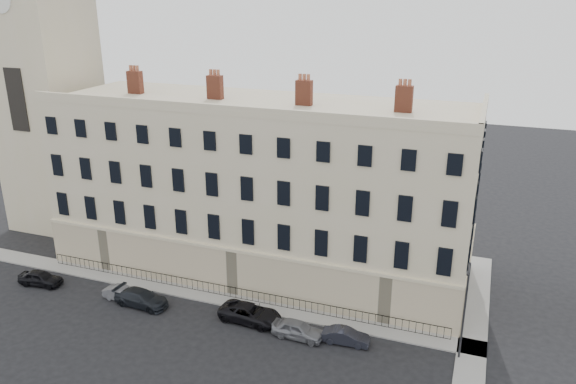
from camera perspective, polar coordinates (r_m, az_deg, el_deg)
name	(u,v)px	position (r m, az deg, el deg)	size (l,w,h in m)	color
ground	(274,350)	(40.84, -1.39, -15.77)	(160.00, 160.00, 0.00)	black
terrace	(260,187)	(49.33, -2.84, 0.52)	(36.22, 12.22, 17.00)	beige
church_tower	(41,46)	(61.89, -23.82, 13.45)	(8.00, 8.13, 44.00)	beige
pavement_terrace	(185,291)	(48.43, -10.42, -9.86)	(48.00, 2.00, 0.12)	gray
pavement_east_return	(474,325)	(45.52, 18.38, -12.71)	(2.00, 24.00, 0.12)	gray
railings	(230,292)	(46.78, -5.90, -10.06)	(35.00, 0.04, 0.96)	black
car_a	(41,278)	(52.82, -23.84, -8.00)	(1.51, 3.76, 1.28)	black
car_b	(123,294)	(48.13, -16.41, -9.90)	(1.19, 3.42, 1.13)	slate
car_c	(141,298)	(46.96, -14.67, -10.38)	(1.85, 4.55, 1.32)	black
car_d	(250,313)	(43.63, -3.87, -12.20)	(2.22, 4.81, 1.34)	black
car_e	(298,329)	(41.75, 1.02, -13.79)	(1.55, 3.86, 1.32)	slate
car_f	(346,336)	(41.41, 5.89, -14.38)	(1.19, 3.40, 1.12)	black
streetlamp	(465,308)	(39.50, 17.51, -11.15)	(0.23, 1.58, 7.30)	#2E2F34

